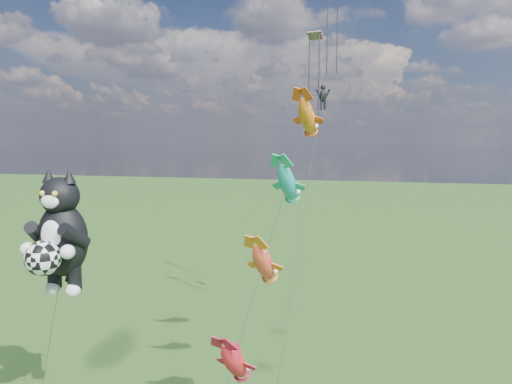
# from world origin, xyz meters

# --- Properties ---
(cat_kite_rig) EXTENTS (2.87, 4.23, 12.62)m
(cat_kite_rig) POSITION_xyz_m (-1.59, 1.05, 9.48)
(cat_kite_rig) COLOR brown
(cat_kite_rig) RESTS_ON ground
(fish_windsock_rig) EXTENTS (3.09, 15.74, 18.15)m
(fish_windsock_rig) POSITION_xyz_m (8.80, 2.96, 10.18)
(fish_windsock_rig) COLOR brown
(fish_windsock_rig) RESTS_ON ground
(parafoil_rig) EXTENTS (2.04, 17.56, 26.58)m
(parafoil_rig) POSITION_xyz_m (9.30, 16.19, 18.38)
(parafoil_rig) COLOR brown
(parafoil_rig) RESTS_ON ground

